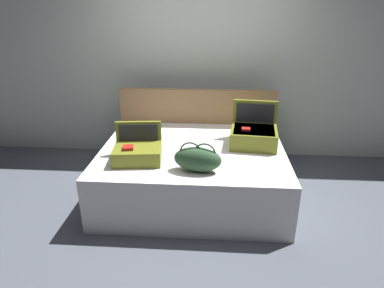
% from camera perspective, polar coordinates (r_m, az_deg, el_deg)
% --- Properties ---
extents(ground_plane, '(12.00, 12.00, 0.00)m').
position_cam_1_polar(ground_plane, '(3.66, -0.31, -11.54)').
color(ground_plane, '#4C515B').
extents(back_wall, '(8.00, 0.10, 2.60)m').
position_cam_1_polar(back_wall, '(4.74, 1.18, 13.44)').
color(back_wall, '#B7C1B2').
rests_on(back_wall, ground).
extents(bed, '(1.99, 1.63, 0.58)m').
position_cam_1_polar(bed, '(3.86, 0.13, -4.64)').
color(bed, silver).
rests_on(bed, ground).
extents(headboard, '(2.03, 0.08, 1.03)m').
position_cam_1_polar(headboard, '(4.55, 0.86, 2.81)').
color(headboard, olive).
rests_on(headboard, ground).
extents(hard_case_large, '(0.55, 0.54, 0.45)m').
position_cam_1_polar(hard_case_large, '(3.85, 10.27, 1.66)').
color(hard_case_large, olive).
rests_on(hard_case_large, bed).
extents(hard_case_medium, '(0.51, 0.44, 0.35)m').
position_cam_1_polar(hard_case_medium, '(3.46, -9.06, -1.12)').
color(hard_case_medium, olive).
rests_on(hard_case_medium, bed).
extents(duffel_bag, '(0.48, 0.26, 0.29)m').
position_cam_1_polar(duffel_bag, '(3.19, 0.94, -2.52)').
color(duffel_bag, '#2D4C2D').
rests_on(duffel_bag, bed).
extents(pillow_near_headboard, '(0.54, 0.33, 0.15)m').
position_cam_1_polar(pillow_near_headboard, '(3.99, -8.21, 1.80)').
color(pillow_near_headboard, white).
rests_on(pillow_near_headboard, bed).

